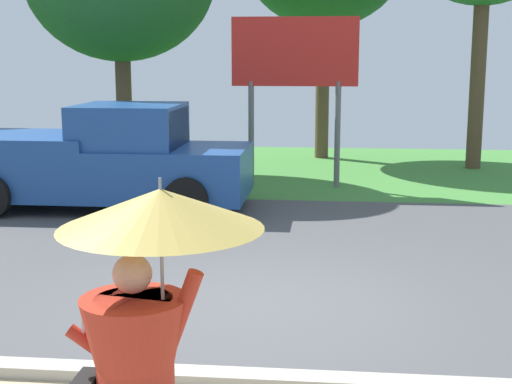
% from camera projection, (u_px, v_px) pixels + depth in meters
% --- Properties ---
extents(ground_plane, '(40.00, 22.00, 0.20)m').
position_uv_depth(ground_plane, '(280.00, 243.00, 11.17)').
color(ground_plane, '#4C4C4F').
extents(monk_pedestrian, '(1.14, 1.13, 2.13)m').
position_uv_depth(monk_pedestrian, '(143.00, 349.00, 4.14)').
color(monk_pedestrian, '#B22D1E').
rests_on(monk_pedestrian, ground_plane).
extents(pickup_truck, '(5.20, 2.28, 1.88)m').
position_uv_depth(pickup_truck, '(105.00, 160.00, 13.30)').
color(pickup_truck, '#1E478C').
rests_on(pickup_truck, ground_plane).
extents(roadside_billboard, '(2.60, 0.12, 3.50)m').
position_uv_depth(roadside_billboard, '(295.00, 64.00, 15.13)').
color(roadside_billboard, slate).
rests_on(roadside_billboard, ground_plane).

